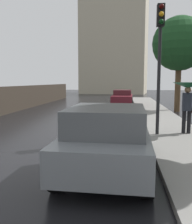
{
  "coord_description": "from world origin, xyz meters",
  "views": [
    {
      "loc": [
        3.21,
        -0.54,
        2.07
      ],
      "look_at": [
        2.13,
        8.59,
        0.93
      ],
      "focal_mm": 39.77,
      "sensor_mm": 36.0,
      "label": 1
    }
  ],
  "objects": [
    {
      "name": "street_tree_near",
      "position": [
        6.76,
        16.98,
        4.54
      ],
      "size": [
        3.6,
        3.6,
        6.37
      ],
      "color": "#4C3823",
      "rests_on": "ground"
    },
    {
      "name": "traffic_light",
      "position": [
        4.39,
        8.6,
        3.3
      ],
      "size": [
        0.26,
        0.39,
        4.58
      ],
      "color": "black",
      "rests_on": "sidewalk_strip"
    },
    {
      "name": "pedestrian_with_umbrella_near",
      "position": [
        5.49,
        8.92,
        1.67
      ],
      "size": [
        1.1,
        1.1,
        1.89
      ],
      "rotation": [
        0.0,
        0.0,
        2.98
      ],
      "color": "black",
      "rests_on": "sidewalk_strip"
    },
    {
      "name": "car_maroon_far_ahead",
      "position": [
        2.97,
        20.07,
        0.72
      ],
      "size": [
        1.8,
        4.35,
        1.36
      ],
      "rotation": [
        0.0,
        0.0,
        -0.03
      ],
      "color": "maroon",
      "rests_on": "ground"
    },
    {
      "name": "car_grey_mid_road",
      "position": [
        2.82,
        5.01,
        0.79
      ],
      "size": [
        1.98,
        3.95,
        1.52
      ],
      "rotation": [
        0.0,
        0.0,
        -0.03
      ],
      "color": "slate",
      "rests_on": "ground"
    }
  ]
}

